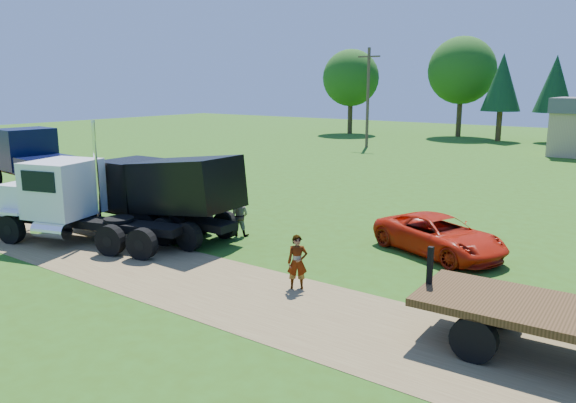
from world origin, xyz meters
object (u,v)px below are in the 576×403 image
Objects in this scene: navy_truck at (33,159)px; orange_pickup at (439,235)px; black_dump_truck at (160,190)px; white_semi_tractor at (65,201)px; spectator_a at (297,262)px.

orange_pickup is (22.92, 1.71, -1.05)m from navy_truck.
black_dump_truck is at bearing -4.45° from navy_truck.
white_semi_tractor is 1.00× the size of black_dump_truck.
orange_pickup is at bearing 9.65° from navy_truck.
navy_truck is (-13.17, 2.28, -0.08)m from black_dump_truck.
spectator_a is at bearing -14.71° from black_dump_truck.
black_dump_truck is 4.79× the size of spectator_a.
navy_truck reaches higher than orange_pickup.
orange_pickup is (11.95, 6.67, -0.87)m from white_semi_tractor.
spectator_a is (7.73, -1.68, -1.01)m from black_dump_truck.
black_dump_truck is 7.97m from spectator_a.
white_semi_tractor is 0.96× the size of navy_truck.
white_semi_tractor is 13.72m from orange_pickup.
white_semi_tractor reaches higher than orange_pickup.
spectator_a is at bearing -5.35° from navy_truck.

